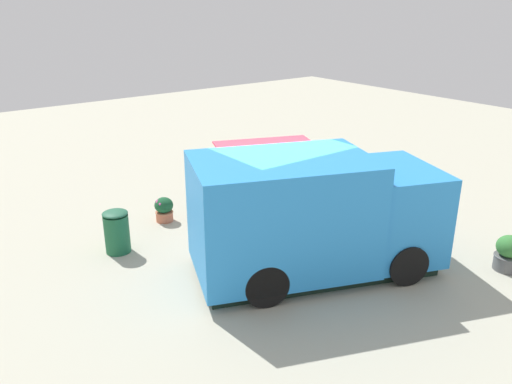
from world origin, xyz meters
TOP-DOWN VIEW (x-y plane):
  - ground_plane at (0.00, 0.00)m, footprint 40.00×40.00m
  - food_truck at (0.08, -1.19)m, footprint 5.41×4.17m
  - person_customer at (0.57, 3.28)m, footprint 0.62×0.80m
  - planter_flowering_near at (-1.13, 2.95)m, footprint 0.47×0.47m
  - planter_flowering_far at (3.39, -3.66)m, footprint 0.57×0.57m
  - trash_bin at (-2.76, 2.06)m, footprint 0.56×0.56m

SIDE VIEW (x-z plane):
  - ground_plane at x=0.00m, z-range 0.00..0.00m
  - person_customer at x=0.57m, z-range -0.10..0.72m
  - planter_flowering_near at x=-1.13m, z-range 0.01..0.64m
  - planter_flowering_far at x=3.39m, z-range 0.00..0.76m
  - trash_bin at x=-2.76m, z-range 0.01..0.99m
  - food_truck at x=0.08m, z-range -0.04..2.45m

